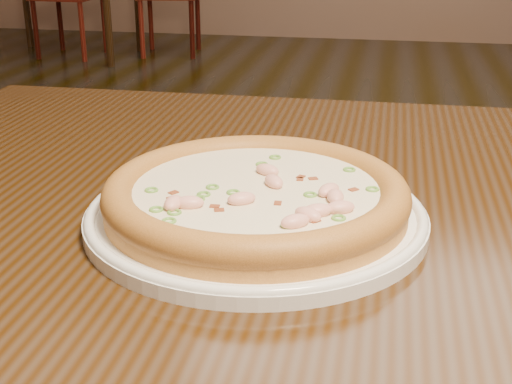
# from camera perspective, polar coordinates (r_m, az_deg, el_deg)

# --- Properties ---
(ground) EXTENTS (9.00, 9.00, 0.00)m
(ground) POSITION_cam_1_polar(r_m,az_deg,el_deg) (1.81, 8.83, -12.49)
(ground) COLOR black
(hero_table) EXTENTS (1.20, 0.80, 0.75)m
(hero_table) POSITION_cam_1_polar(r_m,az_deg,el_deg) (0.71, 10.44, -8.88)
(hero_table) COLOR black
(hero_table) RESTS_ON ground
(plate) EXTENTS (0.30, 0.30, 0.02)m
(plate) POSITION_cam_1_polar(r_m,az_deg,el_deg) (0.63, -0.00, -1.81)
(plate) COLOR white
(plate) RESTS_ON hero_table
(pizza) EXTENTS (0.27, 0.27, 0.03)m
(pizza) POSITION_cam_1_polar(r_m,az_deg,el_deg) (0.62, 0.02, -0.27)
(pizza) COLOR gold
(pizza) RESTS_ON plate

